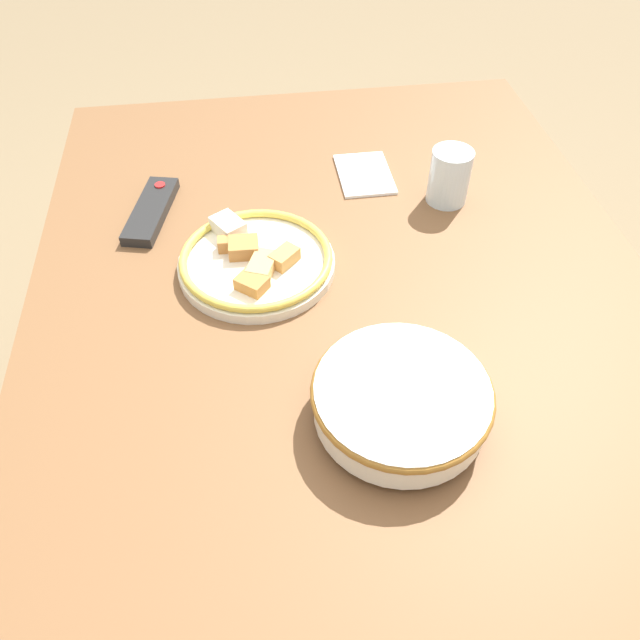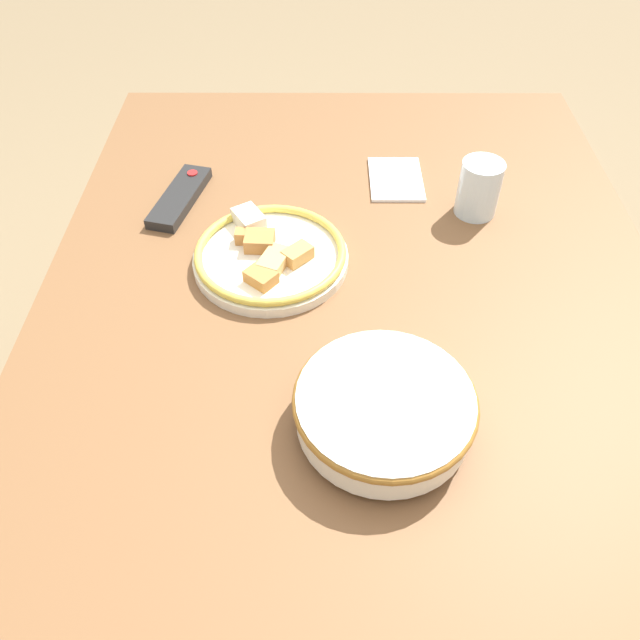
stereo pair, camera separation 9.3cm
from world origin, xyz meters
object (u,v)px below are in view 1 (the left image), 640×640
tv_remote (151,211)px  drinking_glass (449,176)px  noodle_bowl (401,400)px  food_plate (256,260)px

tv_remote → drinking_glass: drinking_glass is taller
noodle_bowl → food_plate: 0.37m
noodle_bowl → tv_remote: 0.62m
noodle_bowl → tv_remote: noodle_bowl is taller
noodle_bowl → food_plate: noodle_bowl is taller
drinking_glass → food_plate: bearing=111.3°
tv_remote → noodle_bowl: bearing=-41.4°
tv_remote → drinking_glass: bearing=10.8°
noodle_bowl → tv_remote: size_ratio=1.21×
noodle_bowl → drinking_glass: drinking_glass is taller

